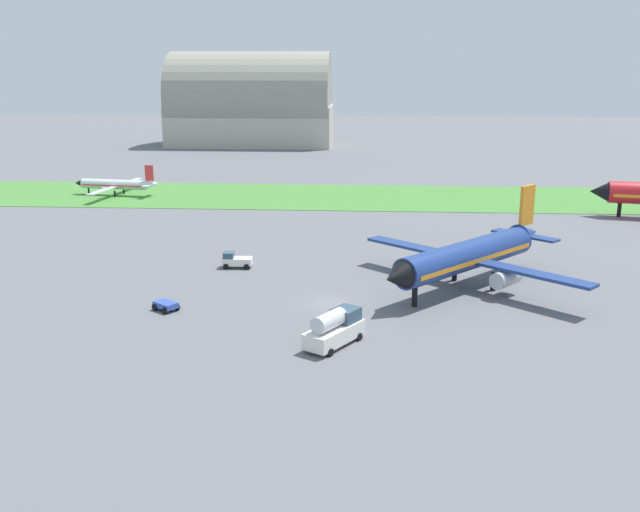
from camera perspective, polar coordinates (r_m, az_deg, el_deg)
The scene contains 8 objects.
ground_plane at distance 74.92m, azimuth 0.78°, elevation -3.79°, with size 600.00×600.00×0.00m, color slate.
grass_taxiway_strip at distance 136.86m, azimuth 2.25°, elevation 4.74°, with size 360.00×28.00×0.08m, color #478438.
airplane_taxiing_turboprop at distance 143.16m, azimuth -15.92°, elevation 5.51°, with size 17.33×20.17×6.06m.
airplane_midfield_jet at distance 81.13m, azimuth 11.85°, elevation 0.06°, with size 22.85×23.57×10.24m.
pushback_tug_near_gate at distance 88.54m, azimuth -6.72°, elevation -0.35°, with size 3.64×2.12×1.95m.
fuel_truck_midfield at distance 63.52m, azimuth 1.19°, elevation -5.75°, with size 5.48×6.79×3.29m.
baggage_cart_by_runway at distance 74.27m, azimuth -12.18°, elevation -3.84°, with size 2.95×2.82×0.90m.
hangar_distant at distance 230.50m, azimuth -5.49°, elevation 11.83°, with size 50.51×27.62×28.67m.
Camera 1 is at (3.82, -70.93, 23.84)m, focal length 40.22 mm.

